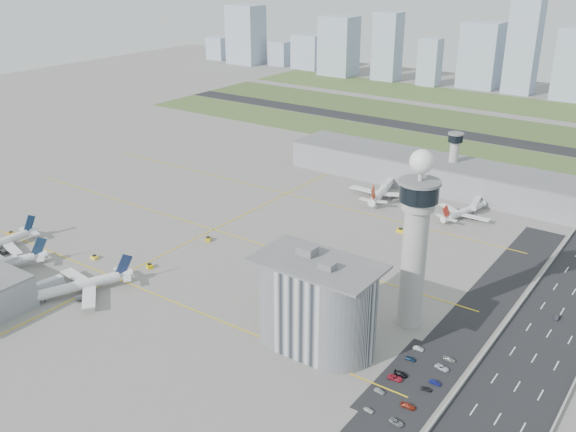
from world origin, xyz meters
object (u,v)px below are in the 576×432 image
Objects in this scene: car_lot_6 at (396,422)px; airplane_far_a at (383,186)px; car_lot_2 at (395,378)px; car_lot_11 at (449,359)px; jet_bridge_far_1 at (478,201)px; tug_0 at (11,233)px; tug_3 at (208,239)px; jet_bridge_near_2 at (28,294)px; car_lot_4 at (411,359)px; car_lot_8 at (426,389)px; car_hw_1 at (557,317)px; tug_5 at (448,216)px; car_lot_5 at (418,348)px; car_lot_0 at (369,410)px; control_tower at (416,234)px; secondary_tower at (454,156)px; admin_building at (317,304)px; car_lot_10 at (442,368)px; jet_bridge_far_0 at (391,183)px; tug_2 at (149,266)px; airplane_far_b at (465,207)px; tug_4 at (401,230)px; tug_1 at (94,257)px; car_lot_3 at (401,374)px; airplane_near_c at (77,280)px; car_lot_9 at (435,383)px; car_lot_7 at (408,406)px; car_lot_1 at (379,391)px.

airplane_far_a is at bearing 38.52° from car_lot_6.
car_lot_11 is (9.85, 19.07, -0.06)m from car_lot_2.
car_lot_2 is at bearing 1.21° from jet_bridge_far_1.
tug_3 is (79.41, 48.79, 0.05)m from tug_0.
car_lot_4 is at bearing -60.21° from jet_bridge_near_2.
car_hw_1 is (21.62, 65.31, 0.04)m from car_lot_8.
tug_5 is 119.13m from car_lot_5.
tug_5 is 1.09× the size of car_lot_0.
control_tower is 148.97m from secondary_tower.
admin_building is 9.09× the size of car_lot_10.
secondary_tower reaches higher than jet_bridge_far_0.
jet_bridge_near_2 and jet_bridge_far_1 have the same top height.
tug_2 is at bearing 79.97° from car_lot_8.
jet_bridge_far_0 is (-2.66, 14.98, -3.19)m from airplane_far_a.
control_tower is 13.58× the size of car_lot_2.
airplane_far_b is 9.81m from tug_5.
jet_bridge_far_0 is 4.00× the size of tug_5.
tug_4 is (69.64, 94.43, 0.07)m from tug_2.
admin_building is 8.84× the size of car_lot_2.
tug_5 is (106.92, 131.30, 0.12)m from tug_1.
secondary_tower is at bearing 171.77° from tug_5.
tug_4 is 0.79× the size of car_lot_3.
admin_building is 1.21× the size of airplane_far_b.
tug_4 is (75.59, 125.80, -4.94)m from airplane_near_c.
control_tower reaches higher than car_lot_9.
car_hw_1 is at bearing -68.08° from tug_1.
car_lot_3 is 1.20× the size of car_hw_1.
control_tower is 58.00m from car_lot_7.
car_lot_7 is 79.13m from car_hw_1.
car_lot_0 is (11.45, -50.32, -34.49)m from control_tower.
tug_4 is at bearing 22.49° from car_lot_7.
secondary_tower is 164.89m from car_lot_5.
airplane_far_b is at bearing -58.61° from secondary_tower.
car_lot_7 is (10.15, -1.32, 0.09)m from car_lot_1.
jet_bridge_near_2 is at bearing 103.51° from car_lot_0.
car_lot_3 is (0.55, 2.87, -0.02)m from car_lot_2.
tug_1 is at bearing 92.60° from car_lot_6.
airplane_far_b is 9.58× the size of car_lot_9.
tug_0 is at bearing 84.62° from car_lot_2.
control_tower is 62.07m from car_lot_0.
car_lot_1 is (195.06, -3.21, -0.39)m from tug_0.
tug_1 is 0.95× the size of tug_2.
car_lot_7 is at bearing 18.46° from jet_bridge_far_0.
car_lot_4 is at bearing 19.01° from tug_4.
car_lot_5 is at bearing 135.39° from tug_3.
tug_3 is at bearing 78.07° from car_lot_11.
jet_bridge_near_2 is 4.55× the size of tug_1.
tug_3 is at bearing -57.43° from tug_4.
airplane_near_c is at bearing 93.38° from car_lot_8.
tug_0 is (-165.14, -161.64, -1.91)m from jet_bridge_far_1.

